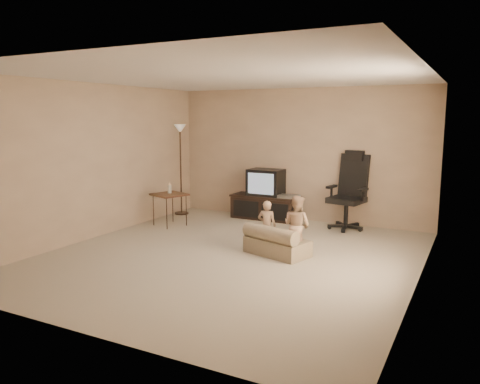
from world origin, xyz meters
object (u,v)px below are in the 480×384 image
at_px(floor_lamp, 180,149).
at_px(toddler_left, 267,226).
at_px(tv_stand, 266,198).
at_px(office_chair, 349,201).
at_px(child_sofa, 275,243).
at_px(toddler_right, 297,225).
at_px(side_table, 169,195).

bearing_deg(floor_lamp, toddler_left, -31.94).
bearing_deg(tv_stand, office_chair, -1.28).
bearing_deg(child_sofa, toddler_left, 161.12).
bearing_deg(office_chair, toddler_right, -86.02).
height_order(tv_stand, floor_lamp, floor_lamp).
height_order(office_chair, side_table, office_chair).
relative_size(floor_lamp, toddler_right, 2.10).
bearing_deg(toddler_left, toddler_right, 171.28).
relative_size(tv_stand, toddler_right, 1.57).
distance_m(floor_lamp, toddler_left, 3.25).
bearing_deg(tv_stand, floor_lamp, -167.30).
bearing_deg(toddler_left, side_table, -26.90).
bearing_deg(toddler_left, floor_lamp, -41.58).
bearing_deg(toddler_right, side_table, 1.73).
bearing_deg(side_table, floor_lamp, 112.66).
relative_size(tv_stand, toddler_left, 1.80).
xyz_separation_m(office_chair, floor_lamp, (-3.35, -0.31, 0.83)).
height_order(tv_stand, side_table, tv_stand).
xyz_separation_m(tv_stand, side_table, (-1.32, -1.32, 0.17)).
relative_size(office_chair, floor_lamp, 0.76).
xyz_separation_m(tv_stand, child_sofa, (1.12, -2.15, -0.22)).
bearing_deg(office_chair, floor_lamp, -163.59).
bearing_deg(child_sofa, floor_lamp, 164.73).
xyz_separation_m(office_chair, toddler_left, (-0.71, -1.96, -0.12)).
distance_m(tv_stand, side_table, 1.87).
xyz_separation_m(office_chair, side_table, (-2.95, -1.26, 0.07)).
bearing_deg(office_chair, side_table, -145.78).
bearing_deg(floor_lamp, child_sofa, -32.22).
bearing_deg(floor_lamp, office_chair, 5.31).
bearing_deg(toddler_left, child_sofa, 134.52).
relative_size(child_sofa, toddler_left, 1.33).
distance_m(tv_stand, toddler_left, 2.21).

